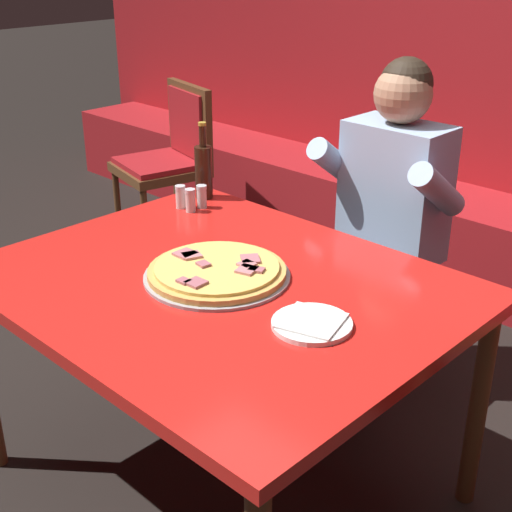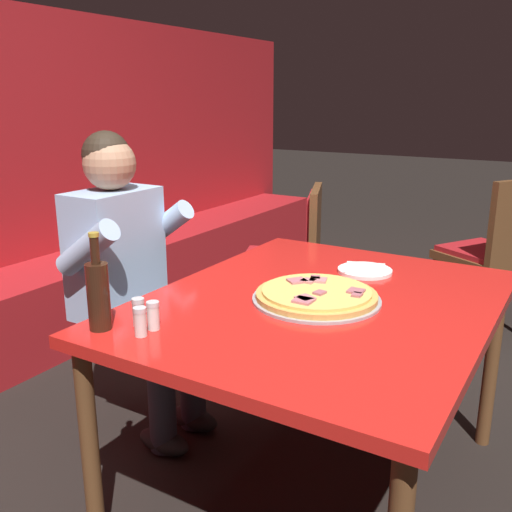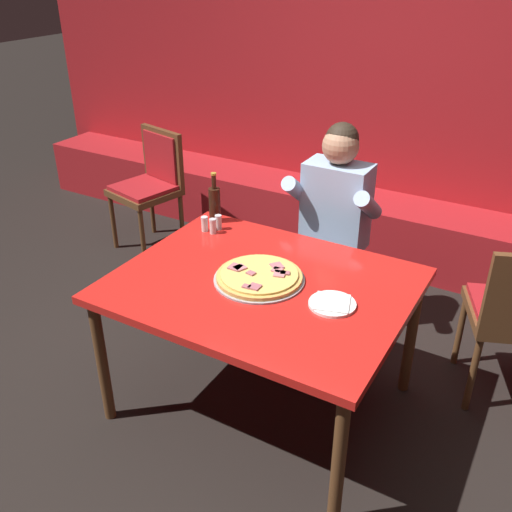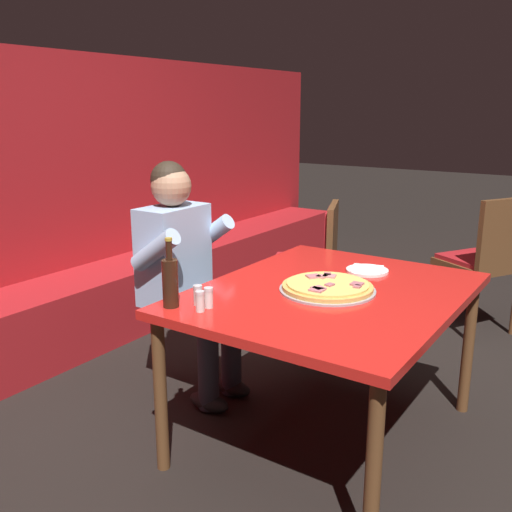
{
  "view_description": "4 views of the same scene",
  "coord_description": "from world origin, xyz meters",
  "px_view_note": "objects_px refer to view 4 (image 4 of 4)",
  "views": [
    {
      "loc": [
        1.37,
        -1.27,
        1.66
      ],
      "look_at": [
        -0.06,
        0.22,
        0.73
      ],
      "focal_mm": 50.0,
      "sensor_mm": 36.0,
      "label": 1
    },
    {
      "loc": [
        -1.67,
        -0.75,
        1.41
      ],
      "look_at": [
        0.09,
        0.31,
        0.83
      ],
      "focal_mm": 40.0,
      "sensor_mm": 36.0,
      "label": 2
    },
    {
      "loc": [
        1.13,
        -2.0,
        2.13
      ],
      "look_at": [
        -0.07,
        0.06,
        0.83
      ],
      "focal_mm": 40.0,
      "sensor_mm": 36.0,
      "label": 3
    },
    {
      "loc": [
        -2.22,
        -1.08,
        1.54
      ],
      "look_at": [
        -0.15,
        0.3,
        0.89
      ],
      "focal_mm": 40.0,
      "sensor_mm": 36.0,
      "label": 4
    }
  ],
  "objects_px": {
    "beer_bottle": "(170,281)",
    "shaker_black_pepper": "(209,299)",
    "main_dining_table": "(330,304)",
    "plate_white_paper": "(367,270)",
    "dining_chair_by_booth": "(487,254)",
    "diner_seated_blue_shirt": "(186,270)",
    "dining_chair_far_left": "(313,258)",
    "shaker_red_pepper_flakes": "(200,302)",
    "shaker_parmesan": "(198,296)",
    "pizza": "(327,287)"
  },
  "relations": [
    {
      "from": "beer_bottle",
      "to": "shaker_black_pepper",
      "type": "bearing_deg",
      "value": -60.57
    },
    {
      "from": "main_dining_table",
      "to": "beer_bottle",
      "type": "xyz_separation_m",
      "value": [
        -0.56,
        0.45,
        0.18
      ]
    },
    {
      "from": "plate_white_paper",
      "to": "dining_chair_by_booth",
      "type": "relative_size",
      "value": 0.22
    },
    {
      "from": "plate_white_paper",
      "to": "diner_seated_blue_shirt",
      "type": "xyz_separation_m",
      "value": [
        -0.38,
        0.86,
        -0.05
      ]
    },
    {
      "from": "plate_white_paper",
      "to": "dining_chair_far_left",
      "type": "relative_size",
      "value": 0.23
    },
    {
      "from": "beer_bottle",
      "to": "diner_seated_blue_shirt",
      "type": "bearing_deg",
      "value": 35.36
    },
    {
      "from": "shaker_black_pepper",
      "to": "dining_chair_far_left",
      "type": "distance_m",
      "value": 1.63
    },
    {
      "from": "shaker_red_pepper_flakes",
      "to": "shaker_black_pepper",
      "type": "bearing_deg",
      "value": -0.29
    },
    {
      "from": "shaker_parmesan",
      "to": "dining_chair_by_booth",
      "type": "relative_size",
      "value": 0.09
    },
    {
      "from": "beer_bottle",
      "to": "shaker_parmesan",
      "type": "distance_m",
      "value": 0.13
    },
    {
      "from": "shaker_parmesan",
      "to": "shaker_black_pepper",
      "type": "xyz_separation_m",
      "value": [
        0.0,
        -0.06,
        0.0
      ]
    },
    {
      "from": "pizza",
      "to": "dining_chair_far_left",
      "type": "relative_size",
      "value": 0.47
    },
    {
      "from": "shaker_parmesan",
      "to": "dining_chair_far_left",
      "type": "relative_size",
      "value": 0.09
    },
    {
      "from": "pizza",
      "to": "shaker_black_pepper",
      "type": "xyz_separation_m",
      "value": [
        -0.47,
        0.31,
        0.02
      ]
    },
    {
      "from": "shaker_red_pepper_flakes",
      "to": "diner_seated_blue_shirt",
      "type": "height_order",
      "value": "diner_seated_blue_shirt"
    },
    {
      "from": "main_dining_table",
      "to": "shaker_red_pepper_flakes",
      "type": "bearing_deg",
      "value": 149.89
    },
    {
      "from": "plate_white_paper",
      "to": "dining_chair_far_left",
      "type": "xyz_separation_m",
      "value": [
        0.72,
        0.69,
        -0.2
      ]
    },
    {
      "from": "main_dining_table",
      "to": "shaker_parmesan",
      "type": "bearing_deg",
      "value": 142.81
    },
    {
      "from": "pizza",
      "to": "beer_bottle",
      "type": "height_order",
      "value": "beer_bottle"
    },
    {
      "from": "shaker_black_pepper",
      "to": "dining_chair_far_left",
      "type": "bearing_deg",
      "value": 12.77
    },
    {
      "from": "pizza",
      "to": "diner_seated_blue_shirt",
      "type": "xyz_separation_m",
      "value": [
        0.0,
        0.83,
        -0.06
      ]
    },
    {
      "from": "beer_bottle",
      "to": "plate_white_paper",
      "type": "bearing_deg",
      "value": -26.82
    },
    {
      "from": "pizza",
      "to": "shaker_parmesan",
      "type": "distance_m",
      "value": 0.59
    },
    {
      "from": "main_dining_table",
      "to": "plate_white_paper",
      "type": "distance_m",
      "value": 0.37
    },
    {
      "from": "main_dining_table",
      "to": "shaker_parmesan",
      "type": "relative_size",
      "value": 15.81
    },
    {
      "from": "pizza",
      "to": "dining_chair_by_booth",
      "type": "xyz_separation_m",
      "value": [
        1.79,
        -0.31,
        -0.19
      ]
    },
    {
      "from": "beer_bottle",
      "to": "shaker_parmesan",
      "type": "relative_size",
      "value": 3.4
    },
    {
      "from": "shaker_black_pepper",
      "to": "plate_white_paper",
      "type": "bearing_deg",
      "value": -21.34
    },
    {
      "from": "plate_white_paper",
      "to": "shaker_parmesan",
      "type": "relative_size",
      "value": 2.44
    },
    {
      "from": "dining_chair_by_booth",
      "to": "shaker_red_pepper_flakes",
      "type": "bearing_deg",
      "value": 165.1
    },
    {
      "from": "main_dining_table",
      "to": "pizza",
      "type": "xyz_separation_m",
      "value": [
        -0.02,
        0.01,
        0.09
      ]
    },
    {
      "from": "beer_bottle",
      "to": "shaker_red_pepper_flakes",
      "type": "relative_size",
      "value": 3.4
    },
    {
      "from": "dining_chair_by_booth",
      "to": "diner_seated_blue_shirt",
      "type": "bearing_deg",
      "value": 147.5
    },
    {
      "from": "shaker_red_pepper_flakes",
      "to": "dining_chair_by_booth",
      "type": "height_order",
      "value": "dining_chair_by_booth"
    },
    {
      "from": "plate_white_paper",
      "to": "diner_seated_blue_shirt",
      "type": "bearing_deg",
      "value": 114.13
    },
    {
      "from": "plate_white_paper",
      "to": "beer_bottle",
      "type": "xyz_separation_m",
      "value": [
        -0.93,
        0.47,
        0.1
      ]
    },
    {
      "from": "shaker_parmesan",
      "to": "dining_chair_far_left",
      "type": "distance_m",
      "value": 1.61
    },
    {
      "from": "main_dining_table",
      "to": "beer_bottle",
      "type": "bearing_deg",
      "value": 141.36
    },
    {
      "from": "plate_white_paper",
      "to": "dining_chair_by_booth",
      "type": "height_order",
      "value": "dining_chair_by_booth"
    },
    {
      "from": "pizza",
      "to": "plate_white_paper",
      "type": "relative_size",
      "value": 2.06
    },
    {
      "from": "plate_white_paper",
      "to": "shaker_red_pepper_flakes",
      "type": "xyz_separation_m",
      "value": [
        -0.91,
        0.33,
        0.03
      ]
    },
    {
      "from": "main_dining_table",
      "to": "diner_seated_blue_shirt",
      "type": "distance_m",
      "value": 0.84
    },
    {
      "from": "beer_bottle",
      "to": "dining_chair_by_booth",
      "type": "xyz_separation_m",
      "value": [
        2.34,
        -0.75,
        -0.28
      ]
    },
    {
      "from": "main_dining_table",
      "to": "shaker_parmesan",
      "type": "xyz_separation_m",
      "value": [
        -0.49,
        0.37,
        0.11
      ]
    },
    {
      "from": "diner_seated_blue_shirt",
      "to": "dining_chair_far_left",
      "type": "relative_size",
      "value": 1.38
    },
    {
      "from": "pizza",
      "to": "dining_chair_far_left",
      "type": "xyz_separation_m",
      "value": [
        1.1,
        0.66,
        -0.21
      ]
    },
    {
      "from": "beer_bottle",
      "to": "shaker_parmesan",
      "type": "xyz_separation_m",
      "value": [
        0.08,
        -0.08,
        -0.07
      ]
    },
    {
      "from": "pizza",
      "to": "diner_seated_blue_shirt",
      "type": "bearing_deg",
      "value": 89.95
    },
    {
      "from": "shaker_red_pepper_flakes",
      "to": "dining_chair_by_booth",
      "type": "bearing_deg",
      "value": -14.9
    },
    {
      "from": "main_dining_table",
      "to": "shaker_red_pepper_flakes",
      "type": "distance_m",
      "value": 0.64
    }
  ]
}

